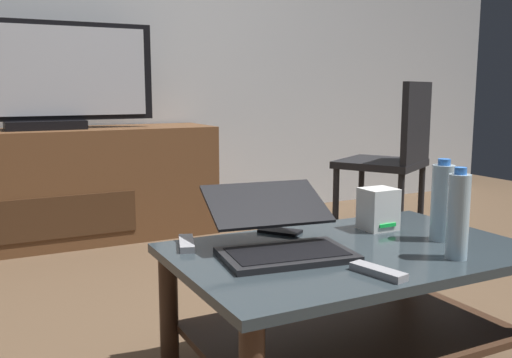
{
  "coord_description": "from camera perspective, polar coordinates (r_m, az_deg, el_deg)",
  "views": [
    {
      "loc": [
        -0.91,
        -1.5,
        0.89
      ],
      "look_at": [
        0.05,
        0.36,
        0.56
      ],
      "focal_mm": 39.95,
      "sensor_mm": 36.0,
      "label": 1
    }
  ],
  "objects": [
    {
      "name": "water_bottle_far",
      "position": [
        1.91,
        18.15,
        -2.2
      ],
      "size": [
        0.07,
        0.07,
        0.26
      ],
      "color": "silver",
      "rests_on": "coffee_table"
    },
    {
      "name": "soundbar_remote",
      "position": [
        1.54,
        12.12,
        -9.05
      ],
      "size": [
        0.08,
        0.17,
        0.02
      ],
      "primitive_type": "cube",
      "rotation": [
        0.0,
        0.0,
        0.22
      ],
      "color": "#99999E",
      "rests_on": "coffee_table"
    },
    {
      "name": "coffee_table",
      "position": [
        1.81,
        9.45,
        -10.72
      ],
      "size": [
        1.08,
        0.68,
        0.41
      ],
      "color": "#2D383D",
      "rests_on": "ground"
    },
    {
      "name": "cell_phone",
      "position": [
        1.94,
        2.42,
        -5.24
      ],
      "size": [
        0.14,
        0.15,
        0.01
      ],
      "primitive_type": "cube",
      "rotation": [
        0.0,
        0.0,
        0.64
      ],
      "color": "black",
      "rests_on": "coffee_table"
    },
    {
      "name": "television",
      "position": [
        3.43,
        -20.56,
        9.48
      ],
      "size": [
        1.23,
        0.2,
        0.6
      ],
      "color": "black",
      "rests_on": "media_cabinet"
    },
    {
      "name": "router_box",
      "position": [
        2.01,
        12.15,
        -2.95
      ],
      "size": [
        0.11,
        0.11,
        0.14
      ],
      "color": "white",
      "rests_on": "coffee_table"
    },
    {
      "name": "water_bottle_near",
      "position": [
        1.72,
        19.58,
        -3.49
      ],
      "size": [
        0.06,
        0.06,
        0.26
      ],
      "color": "silver",
      "rests_on": "coffee_table"
    },
    {
      "name": "laptop",
      "position": [
        1.7,
        2.22,
        -5.42
      ],
      "size": [
        0.42,
        0.44,
        0.18
      ],
      "color": "black",
      "rests_on": "coffee_table"
    },
    {
      "name": "media_cabinet",
      "position": [
        3.5,
        -20.04,
        -0.75
      ],
      "size": [
        1.94,
        0.49,
        0.67
      ],
      "color": "brown",
      "rests_on": "ground"
    },
    {
      "name": "tv_remote",
      "position": [
        1.78,
        -6.97,
        -6.42
      ],
      "size": [
        0.09,
        0.17,
        0.02
      ],
      "primitive_type": "cube",
      "rotation": [
        0.0,
        0.0,
        -0.32
      ],
      "color": "#99999E",
      "rests_on": "coffee_table"
    },
    {
      "name": "dining_chair",
      "position": [
        3.34,
        13.71,
        2.49
      ],
      "size": [
        0.6,
        0.6,
        0.93
      ],
      "color": "black",
      "rests_on": "ground"
    },
    {
      "name": "back_wall",
      "position": [
        3.89,
        -14.02,
        16.26
      ],
      "size": [
        6.4,
        0.12,
        2.8
      ],
      "primitive_type": "cube",
      "color": "silver",
      "rests_on": "ground"
    }
  ]
}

